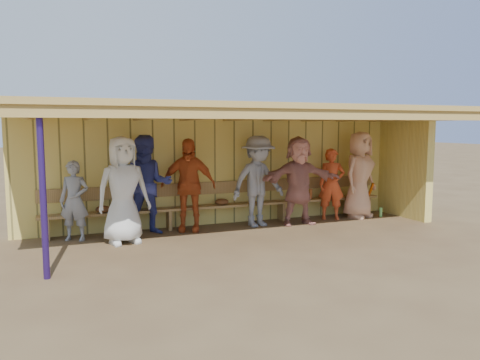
# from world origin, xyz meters

# --- Properties ---
(ground) EXTENTS (90.00, 90.00, 0.00)m
(ground) POSITION_xyz_m (0.00, 0.00, 0.00)
(ground) COLOR brown
(ground) RESTS_ON ground
(player_a) EXTENTS (0.64, 0.55, 1.49)m
(player_a) POSITION_xyz_m (-3.12, 0.81, 0.75)
(player_a) COLOR gray
(player_a) RESTS_ON ground
(player_b) EXTENTS (1.05, 0.78, 1.95)m
(player_b) POSITION_xyz_m (-2.31, 0.26, 0.98)
(player_b) COLOR silver
(player_b) RESTS_ON ground
(player_c) EXTENTS (1.05, 0.88, 1.95)m
(player_c) POSITION_xyz_m (-1.76, 0.81, 0.98)
(player_c) COLOR #333B8C
(player_c) RESTS_ON ground
(player_d) EXTENTS (1.19, 0.84, 1.88)m
(player_d) POSITION_xyz_m (-0.95, 0.81, 0.94)
(player_d) COLOR #C84E20
(player_d) RESTS_ON ground
(player_e) EXTENTS (1.35, 0.92, 1.92)m
(player_e) POSITION_xyz_m (0.55, 0.70, 0.96)
(player_e) COLOR gray
(player_e) RESTS_ON ground
(player_f) EXTENTS (1.82, 0.72, 1.91)m
(player_f) POSITION_xyz_m (1.43, 0.53, 0.96)
(player_f) COLOR tan
(player_f) RESTS_ON ground
(player_g) EXTENTS (0.70, 0.60, 1.62)m
(player_g) POSITION_xyz_m (2.42, 0.77, 0.81)
(player_g) COLOR #D34821
(player_g) RESTS_ON ground
(player_h) EXTENTS (1.14, 0.95, 2.00)m
(player_h) POSITION_xyz_m (3.12, 0.70, 1.00)
(player_h) COLOR tan
(player_h) RESTS_ON ground
(dugout_structure) EXTENTS (8.80, 3.20, 2.50)m
(dugout_structure) POSITION_xyz_m (0.39, 0.69, 1.69)
(dugout_structure) COLOR #E6CD62
(dugout_structure) RESTS_ON ground
(bench) EXTENTS (7.60, 0.34, 0.93)m
(bench) POSITION_xyz_m (0.00, 1.12, 0.53)
(bench) COLOR #A17C45
(bench) RESTS_ON ground
(dugout_equipment) EXTENTS (6.43, 0.62, 0.80)m
(dugout_equipment) POSITION_xyz_m (-0.72, 0.99, 0.49)
(dugout_equipment) COLOR #C95F17
(dugout_equipment) RESTS_ON ground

